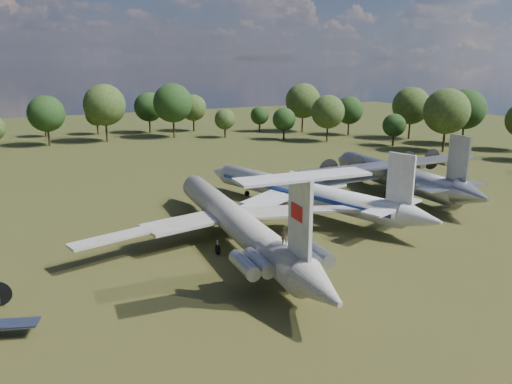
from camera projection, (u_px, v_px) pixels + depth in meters
name	position (u px, v px, depth m)	size (l,w,h in m)	color
ground	(184.00, 244.00, 57.99)	(300.00, 300.00, 0.00)	#203712
il62_airliner	(235.00, 226.00, 57.04)	(36.21, 47.07, 4.62)	silver
tu104_jet	(302.00, 196.00, 70.09)	(32.47, 43.29, 4.33)	#BCBCBC
an12_transport	(396.00, 179.00, 78.96)	(32.51, 36.34, 4.78)	#919398
person_on_il62	(284.00, 236.00, 44.68)	(0.63, 0.42, 1.73)	brown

